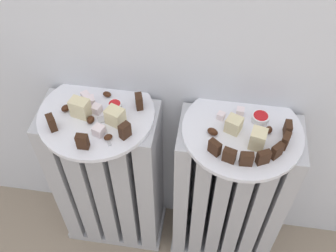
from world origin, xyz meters
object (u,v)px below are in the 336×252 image
radiator_right (228,196)px  jam_bowl_right (260,118)px  plate_right (242,131)px  fork (104,128)px  radiator_left (110,181)px  plate_left (96,114)px  jam_bowl_left (115,106)px

radiator_right → jam_bowl_right: 0.34m
plate_right → fork: fork is taller
jam_bowl_right → plate_right: bearing=-138.9°
radiator_left → plate_left: plate_left is taller
plate_left → jam_bowl_right: size_ratio=6.82×
radiator_left → plate_right: plate_right is taller
plate_right → jam_bowl_right: jam_bowl_right is taller
radiator_right → plate_left: 0.50m
radiator_left → jam_bowl_right: (0.43, 0.04, 0.34)m
jam_bowl_left → plate_right: bearing=-2.9°
radiator_right → jam_bowl_right: size_ratio=13.58×
plate_right → fork: size_ratio=3.20×
radiator_right → jam_bowl_left: jam_bowl_left is taller
radiator_left → fork: 0.33m
plate_right → jam_bowl_left: 0.34m
plate_left → jam_bowl_right: (0.43, 0.04, 0.02)m
jam_bowl_right → fork: 0.40m
radiator_right → jam_bowl_right: jam_bowl_right is taller
radiator_left → jam_bowl_right: jam_bowl_right is taller
jam_bowl_right → fork: jam_bowl_right is taller
radiator_right → jam_bowl_left: bearing=177.1°
radiator_left → radiator_right: bearing=0.0°
radiator_left → jam_bowl_right: size_ratio=13.58×
plate_left → jam_bowl_right: bearing=5.0°
plate_left → radiator_right: bearing=0.0°
plate_left → jam_bowl_right: jam_bowl_right is taller
radiator_right → plate_left: (-0.38, -0.00, 0.32)m
jam_bowl_right → radiator_left: bearing=-175.0°
plate_left → jam_bowl_right: 0.43m
plate_right → jam_bowl_right: size_ratio=6.82×
plate_left → plate_right: same height
jam_bowl_right → plate_left: bearing=-175.0°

